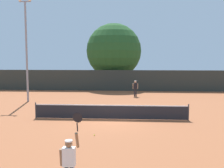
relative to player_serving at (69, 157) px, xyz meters
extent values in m
plane|color=#9E5633|center=(0.57, 9.45, -1.05)|extent=(120.00, 120.00, 0.00)
cube|color=#232328|center=(0.57, 9.45, -0.57)|extent=(10.14, 0.03, 0.91)
cube|color=white|center=(0.57, 9.45, -0.12)|extent=(10.14, 0.04, 0.06)
cylinder|color=#333338|center=(-4.50, 9.45, -0.51)|extent=(0.08, 0.08, 1.07)
cylinder|color=#333338|center=(5.64, 9.45, -0.51)|extent=(0.08, 0.08, 1.07)
cube|color=#2D332D|center=(0.57, 24.65, 0.24)|extent=(33.51, 0.12, 2.56)
cube|color=white|center=(-0.01, -0.01, 0.03)|extent=(0.38, 0.22, 0.58)
sphere|color=#8C6647|center=(-0.01, -0.01, 0.42)|extent=(0.22, 0.22, 0.22)
cylinder|color=white|center=(-0.01, -0.01, 0.52)|extent=(0.23, 0.23, 0.04)
cylinder|color=#8C6647|center=(-0.25, -0.01, 0.00)|extent=(0.09, 0.17, 0.55)
cylinder|color=#8C6647|center=(0.23, 0.07, 0.52)|extent=(0.09, 0.31, 0.53)
cylinder|color=black|center=(0.23, 0.13, 0.90)|extent=(0.04, 0.11, 0.28)
ellipsoid|color=black|center=(0.23, 0.19, 1.19)|extent=(0.30, 0.13, 0.36)
cube|color=black|center=(2.43, 19.89, 0.09)|extent=(0.38, 0.22, 0.61)
sphere|color=tan|center=(2.43, 19.89, 0.51)|extent=(0.23, 0.23, 0.23)
cylinder|color=white|center=(2.43, 19.89, 0.61)|extent=(0.25, 0.25, 0.04)
cylinder|color=black|center=(2.35, 19.89, -0.63)|extent=(0.12, 0.12, 0.83)
cylinder|color=black|center=(2.51, 19.89, -0.63)|extent=(0.12, 0.12, 0.83)
cylinder|color=tan|center=(2.19, 19.89, 0.06)|extent=(0.09, 0.18, 0.58)
cylinder|color=tan|center=(2.67, 19.89, 0.06)|extent=(0.09, 0.16, 0.58)
sphere|color=#CCE033|center=(-0.02, 5.69, -1.01)|extent=(0.07, 0.07, 0.07)
cylinder|color=gray|center=(-7.62, 15.99, 3.49)|extent=(0.18, 0.18, 9.06)
cube|color=gray|center=(-7.62, 15.99, 8.07)|extent=(1.10, 0.10, 0.10)
sphere|color=#F2EDCC|center=(-8.07, 15.99, 8.20)|extent=(0.28, 0.28, 0.28)
sphere|color=#F2EDCC|center=(-7.17, 15.99, 8.20)|extent=(0.28, 0.28, 0.28)
cylinder|color=brown|center=(-0.35, 28.29, 0.07)|extent=(0.56, 0.56, 2.22)
sphere|color=#235123|center=(-0.35, 28.29, 3.97)|extent=(7.44, 7.44, 7.44)
cube|color=navy|center=(-6.94, 32.98, -0.45)|extent=(1.98, 4.23, 0.90)
cube|color=#2D333D|center=(-6.94, 32.68, 0.32)|extent=(1.74, 2.23, 0.64)
cylinder|color=black|center=(-7.79, 34.38, -0.75)|extent=(0.22, 0.60, 0.60)
cylinder|color=black|center=(-6.09, 34.38, -0.75)|extent=(0.22, 0.60, 0.60)
cylinder|color=black|center=(-7.79, 31.58, -0.75)|extent=(0.22, 0.60, 0.60)
cylinder|color=black|center=(-6.09, 31.58, -0.75)|extent=(0.22, 0.60, 0.60)
camera|label=1|loc=(1.80, -7.56, 2.99)|focal=41.99mm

